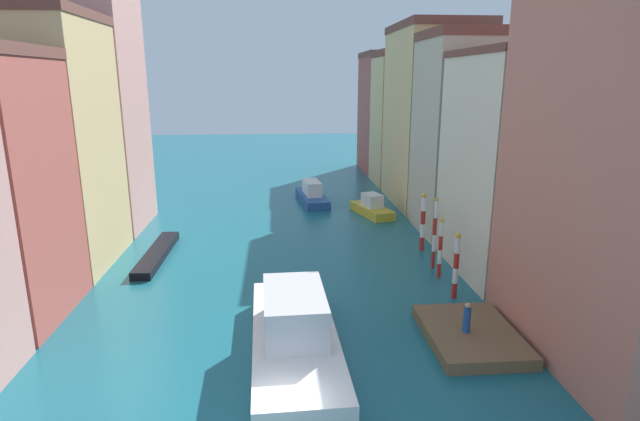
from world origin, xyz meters
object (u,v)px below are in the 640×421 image
at_px(mooring_pole_0, 456,265).
at_px(mooring_pole_2, 435,232).
at_px(person_on_dock, 467,318).
at_px(motorboat_0, 312,195).
at_px(motorboat_1, 372,208).
at_px(mooring_pole_3, 423,221).
at_px(waterfront_dock, 470,335).
at_px(gondola_black, 157,254).
at_px(mooring_pole_1, 440,247).
at_px(vaporetto_white, 295,334).

distance_m(mooring_pole_0, mooring_pole_2, 4.81).
xyz_separation_m(person_on_dock, motorboat_0, (-5.36, 29.12, -0.49)).
height_order(motorboat_0, motorboat_1, motorboat_0).
xyz_separation_m(mooring_pole_3, motorboat_1, (-1.84, 10.21, -1.54)).
height_order(person_on_dock, motorboat_0, motorboat_0).
xyz_separation_m(waterfront_dock, person_on_dock, (-0.33, -0.21, 0.98)).
distance_m(mooring_pole_3, motorboat_1, 10.48).
height_order(mooring_pole_0, gondola_black, mooring_pole_0).
xyz_separation_m(mooring_pole_1, motorboat_0, (-6.67, 20.88, -1.21)).
height_order(vaporetto_white, gondola_black, vaporetto_white).
relative_size(mooring_pole_3, motorboat_1, 0.74).
xyz_separation_m(mooring_pole_3, gondola_black, (-19.09, -0.02, -1.94)).
xyz_separation_m(mooring_pole_2, vaporetto_white, (-9.59, -10.41, -1.35)).
height_order(waterfront_dock, mooring_pole_0, mooring_pole_0).
bearing_deg(waterfront_dock, mooring_pole_2, 83.57).
distance_m(person_on_dock, mooring_pole_1, 8.38).
bearing_deg(gondola_black, motorboat_1, 30.66).
xyz_separation_m(vaporetto_white, motorboat_0, (2.80, 29.63, -0.33)).
distance_m(person_on_dock, mooring_pole_2, 10.07).
bearing_deg(vaporetto_white, mooring_pole_2, 47.37).
xyz_separation_m(mooring_pole_0, vaporetto_white, (-9.39, -5.63, -0.89)).
bearing_deg(gondola_black, mooring_pole_1, -15.71).
bearing_deg(mooring_pole_2, person_on_dock, -98.19).
relative_size(person_on_dock, vaporetto_white, 0.13).
bearing_deg(mooring_pole_2, gondola_black, 169.17).
bearing_deg(mooring_pole_1, waterfront_dock, -96.89).
bearing_deg(person_on_dock, gondola_black, 142.20).
bearing_deg(motorboat_1, gondola_black, -149.34).
bearing_deg(waterfront_dock, motorboat_1, 91.20).
height_order(mooring_pole_1, motorboat_1, mooring_pole_1).
xyz_separation_m(waterfront_dock, mooring_pole_2, (1.09, 9.70, 2.17)).
bearing_deg(motorboat_0, mooring_pole_1, -72.29).
relative_size(person_on_dock, gondola_black, 0.17).
bearing_deg(mooring_pole_1, mooring_pole_2, 85.80).
xyz_separation_m(vaporetto_white, motorboat_1, (8.00, 24.24, -0.44)).
bearing_deg(gondola_black, mooring_pole_2, -10.83).
height_order(waterfront_dock, gondola_black, waterfront_dock).
distance_m(waterfront_dock, motorboat_1, 23.53).
xyz_separation_m(gondola_black, motorboat_0, (12.05, 15.61, 0.51)).
bearing_deg(waterfront_dock, mooring_pole_1, 83.11).
relative_size(gondola_black, motorboat_0, 1.15).
height_order(mooring_pole_3, vaporetto_white, mooring_pole_3).
bearing_deg(motorboat_0, mooring_pole_2, -70.54).
bearing_deg(mooring_pole_2, mooring_pole_0, -92.40).
distance_m(waterfront_dock, mooring_pole_0, 5.28).
relative_size(mooring_pole_2, vaporetto_white, 0.42).
height_order(mooring_pole_0, mooring_pole_2, mooring_pole_2).
xyz_separation_m(mooring_pole_0, motorboat_1, (-1.39, 18.61, -1.34)).
bearing_deg(mooring_pole_0, mooring_pole_3, 86.91).
height_order(mooring_pole_3, gondola_black, mooring_pole_3).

